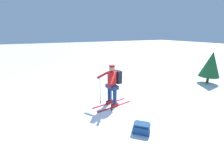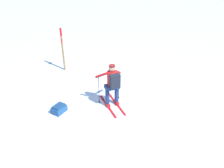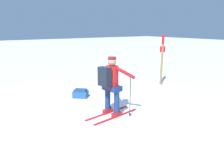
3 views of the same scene
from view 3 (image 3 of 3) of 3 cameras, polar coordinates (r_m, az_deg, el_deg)
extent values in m
plane|color=white|center=(6.20, -7.60, -8.25)|extent=(80.00, 80.00, 0.00)
cube|color=red|center=(6.33, -1.15, -7.56)|extent=(1.60, 0.34, 0.01)
cube|color=red|center=(6.31, -1.15, -7.01)|extent=(0.31, 0.15, 0.12)
cylinder|color=navy|center=(6.17, -1.17, -3.63)|extent=(0.15, 0.15, 0.66)
cube|color=red|center=(6.09, 1.20, -8.50)|extent=(1.60, 0.34, 0.01)
cube|color=red|center=(6.06, 1.20, -7.94)|extent=(0.31, 0.15, 0.12)
cylinder|color=navy|center=(5.92, 1.22, -4.44)|extent=(0.15, 0.15, 0.66)
cube|color=navy|center=(5.95, 0.00, -1.00)|extent=(0.37, 0.56, 0.14)
cylinder|color=red|center=(5.87, 0.00, 1.83)|extent=(0.35, 0.35, 0.60)
sphere|color=tan|center=(5.80, 0.00, 5.84)|extent=(0.23, 0.23, 0.23)
cylinder|color=maroon|center=(5.78, 0.00, 6.81)|extent=(0.22, 0.22, 0.06)
cube|color=black|center=(5.69, -1.96, 1.93)|extent=(0.24, 0.37, 0.50)
cylinder|color=black|center=(6.49, -0.52, -1.67)|extent=(0.02, 0.02, 1.15)
cylinder|color=black|center=(6.65, -0.51, -5.93)|extent=(0.07, 0.07, 0.01)
cylinder|color=red|center=(6.20, -0.73, 3.79)|extent=(0.43, 0.45, 0.35)
cylinder|color=black|center=(5.95, 4.78, -3.24)|extent=(0.02, 0.02, 1.15)
cylinder|color=black|center=(6.13, 4.68, -7.83)|extent=(0.07, 0.07, 0.01)
cylinder|color=red|center=(5.76, 3.54, 2.92)|extent=(0.51, 0.34, 0.35)
cube|color=navy|center=(7.75, -8.20, -2.63)|extent=(0.61, 0.60, 0.23)
cube|color=navy|center=(7.71, -8.24, -1.60)|extent=(0.50, 0.50, 0.06)
cylinder|color=olive|center=(9.42, 12.90, 6.06)|extent=(0.09, 0.09, 2.10)
cylinder|color=red|center=(9.34, 13.21, 11.30)|extent=(0.10, 0.10, 0.38)
cube|color=red|center=(9.37, 13.06, 8.86)|extent=(0.24, 0.10, 0.24)
camera|label=1|loc=(11.17, -4.08, 16.66)|focal=24.00mm
camera|label=2|loc=(7.51, -67.96, 23.54)|focal=35.00mm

